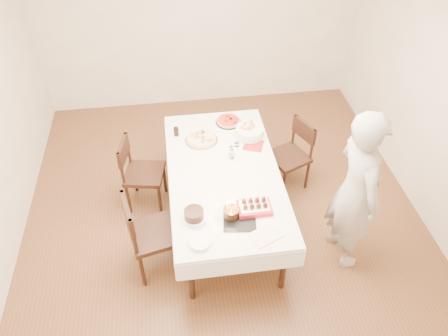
{
  "coord_description": "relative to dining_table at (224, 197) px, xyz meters",
  "views": [
    {
      "loc": [
        -0.47,
        -3.31,
        3.8
      ],
      "look_at": [
        -0.01,
        -0.03,
        0.81
      ],
      "focal_mm": 35.0,
      "sensor_mm": 36.0,
      "label": 1
    }
  ],
  "objects": [
    {
      "name": "pizza_pepperoni",
      "position": [
        0.17,
        0.85,
        0.4
      ],
      "size": [
        0.33,
        0.33,
        0.04
      ],
      "primitive_type": "cylinder",
      "rotation": [
        0.0,
        0.0,
        -0.1
      ],
      "color": "red",
      "rests_on": "dining_table"
    },
    {
      "name": "box_lid",
      "position": [
        0.26,
        -0.88,
        0.38
      ],
      "size": [
        0.34,
        0.29,
        0.02
      ],
      "primitive_type": "cube",
      "rotation": [
        0.0,
        0.0,
        0.43
      ],
      "color": "beige",
      "rests_on": "dining_table"
    },
    {
      "name": "pasta_bowl",
      "position": [
        0.37,
        0.56,
        0.43
      ],
      "size": [
        0.4,
        0.4,
        0.1
      ],
      "primitive_type": "cylinder",
      "rotation": [
        0.0,
        0.0,
        0.3
      ],
      "color": "white",
      "rests_on": "dining_table"
    },
    {
      "name": "red_placemat",
      "position": [
        0.38,
        0.39,
        0.38
      ],
      "size": [
        0.27,
        0.27,
        0.01
      ],
      "primitive_type": "cube",
      "rotation": [
        0.0,
        0.0,
        -0.36
      ],
      "color": "#B21E1E",
      "rests_on": "dining_table"
    },
    {
      "name": "floor",
      "position": [
        0.01,
        0.03,
        -0.38
      ],
      "size": [
        5.0,
        5.0,
        0.0
      ],
      "primitive_type": "plane",
      "color": "#55341D",
      "rests_on": "ground"
    },
    {
      "name": "person",
      "position": [
        1.16,
        -0.6,
        0.52
      ],
      "size": [
        0.5,
        0.7,
        1.79
      ],
      "primitive_type": "imported",
      "rotation": [
        0.0,
        0.0,
        1.69
      ],
      "color": "#BDB7B2",
      "rests_on": "floor"
    },
    {
      "name": "plate_stack",
      "position": [
        -0.34,
        -0.89,
        0.4
      ],
      "size": [
        0.25,
        0.25,
        0.04
      ],
      "primitive_type": "cylinder",
      "rotation": [
        0.0,
        0.0,
        0.35
      ],
      "color": "white",
      "rests_on": "dining_table"
    },
    {
      "name": "pizza_white",
      "position": [
        -0.18,
        0.55,
        0.4
      ],
      "size": [
        0.38,
        0.38,
        0.04
      ],
      "primitive_type": "cylinder",
      "rotation": [
        0.0,
        0.0,
        -0.04
      ],
      "color": "beige",
      "rests_on": "dining_table"
    },
    {
      "name": "layer_cake",
      "position": [
        -0.36,
        -0.58,
        0.42
      ],
      "size": [
        0.3,
        0.3,
        0.1
      ],
      "primitive_type": "cylinder",
      "rotation": [
        0.0,
        0.0,
        -0.34
      ],
      "color": "black",
      "rests_on": "dining_table"
    },
    {
      "name": "china_plate",
      "position": [
        -0.35,
        -0.64,
        0.38
      ],
      "size": [
        0.19,
        0.19,
        0.01
      ],
      "primitive_type": "cylinder",
      "rotation": [
        0.0,
        0.0,
        0.04
      ],
      "color": "white",
      "rests_on": "dining_table"
    },
    {
      "name": "wall_right",
      "position": [
        2.26,
        0.03,
        0.98
      ],
      "size": [
        0.04,
        5.0,
        2.7
      ],
      "primitive_type": "cube",
      "color": "beige",
      "rests_on": "floor"
    },
    {
      "name": "taper_candle",
      "position": [
        0.2,
        0.4,
        0.5
      ],
      "size": [
        0.06,
        0.06,
        0.24
      ],
      "primitive_type": "cylinder",
      "rotation": [
        0.0,
        0.0,
        -0.18
      ],
      "color": "white",
      "rests_on": "dining_table"
    },
    {
      "name": "cake_board",
      "position": [
        0.05,
        -0.67,
        0.38
      ],
      "size": [
        0.34,
        0.34,
        0.01
      ],
      "primitive_type": "cube",
      "rotation": [
        0.0,
        0.0,
        -0.14
      ],
      "color": "black",
      "rests_on": "dining_table"
    },
    {
      "name": "cola_glass",
      "position": [
        -0.45,
        0.69,
        0.43
      ],
      "size": [
        0.06,
        0.06,
        0.11
      ],
      "primitive_type": "cylinder",
      "rotation": [
        0.0,
        0.0,
        0.01
      ],
      "color": "black",
      "rests_on": "dining_table"
    },
    {
      "name": "birthday_cake",
      "position": [
        -0.02,
        -0.61,
        0.46
      ],
      "size": [
        0.19,
        0.19,
        0.15
      ],
      "primitive_type": "cylinder",
      "rotation": [
        0.0,
        0.0,
        0.31
      ],
      "color": "#361E0E",
      "rests_on": "dining_table"
    },
    {
      "name": "chair_left_dessert",
      "position": [
        -0.75,
        -0.5,
        0.12
      ],
      "size": [
        0.6,
        0.6,
        0.98
      ],
      "primitive_type": null,
      "rotation": [
        0.0,
        0.0,
        3.37
      ],
      "color": "black",
      "rests_on": "floor"
    },
    {
      "name": "wall_back",
      "position": [
        0.01,
        2.53,
        0.98
      ],
      "size": [
        4.5,
        0.04,
        2.7
      ],
      "primitive_type": "cube",
      "color": "beige",
      "rests_on": "floor"
    },
    {
      "name": "strawberry_box",
      "position": [
        0.21,
        -0.56,
        0.41
      ],
      "size": [
        0.32,
        0.21,
        0.08
      ],
      "primitive_type": null,
      "rotation": [
        0.0,
        0.0,
        0.01
      ],
      "color": "red",
      "rests_on": "dining_table"
    },
    {
      "name": "shaker_pair",
      "position": [
        0.11,
        0.21,
        0.43
      ],
      "size": [
        0.13,
        0.13,
        0.12
      ],
      "primitive_type": null,
      "rotation": [
        0.0,
        0.0,
        -0.43
      ],
      "color": "white",
      "rests_on": "dining_table"
    },
    {
      "name": "dining_table",
      "position": [
        0.0,
        0.0,
        0.0
      ],
      "size": [
        1.71,
        2.38,
        0.75
      ],
      "primitive_type": "cube",
      "rotation": [
        0.0,
        0.0,
        -0.3
      ],
      "color": "white",
      "rests_on": "floor"
    },
    {
      "name": "chair_left_savory",
      "position": [
        -0.85,
        0.42,
        0.08
      ],
      "size": [
        0.54,
        0.54,
        0.9
      ],
      "primitive_type": null,
      "rotation": [
        0.0,
        0.0,
        2.95
      ],
      "color": "black",
      "rests_on": "floor"
    },
    {
      "name": "chair_right_savory",
      "position": [
        0.84,
        0.48,
        0.07
      ],
      "size": [
        0.6,
        0.6,
        0.89
      ],
      "primitive_type": null,
      "rotation": [
        0.0,
        0.0,
        0.41
      ],
      "color": "black",
      "rests_on": "floor"
    }
  ]
}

